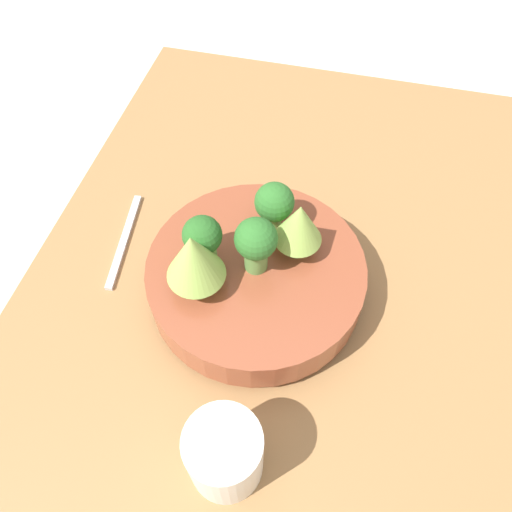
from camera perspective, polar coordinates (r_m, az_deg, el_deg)
ground_plane at (r=0.66m, az=1.02°, el=-8.50°), size 6.00×6.00×0.00m
table at (r=0.64m, az=1.04°, el=-7.86°), size 1.06×0.65×0.03m
bowl at (r=0.62m, az=0.00°, el=-2.47°), size 0.27×0.27×0.06m
broccoli_floret_center at (r=0.56m, az=0.00°, el=1.58°), size 0.05×0.05×0.08m
broccoli_floret_front at (r=0.57m, az=-6.11°, el=1.97°), size 0.05×0.05×0.07m
broccoli_floret_left at (r=0.60m, az=2.11°, el=6.04°), size 0.05×0.05×0.07m
romanesco_piece_far at (r=0.57m, az=4.94°, el=3.58°), size 0.06×0.06×0.08m
romanesco_piece_near at (r=0.54m, az=-7.14°, el=-0.18°), size 0.07×0.07×0.09m
cup at (r=0.52m, az=-3.22°, el=-21.77°), size 0.08×0.08×0.09m
fork at (r=0.71m, az=-14.81°, el=1.76°), size 0.16×0.03×0.01m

